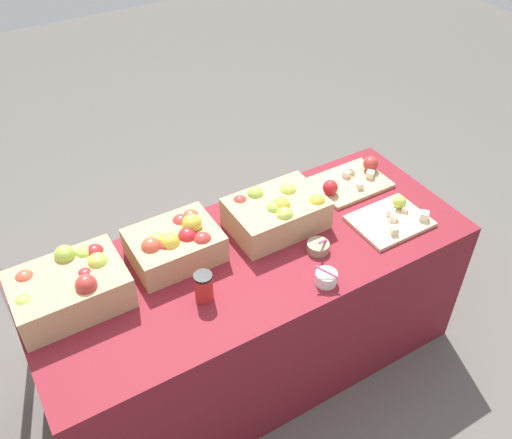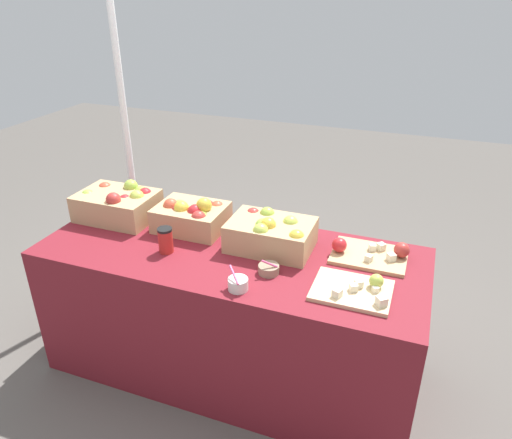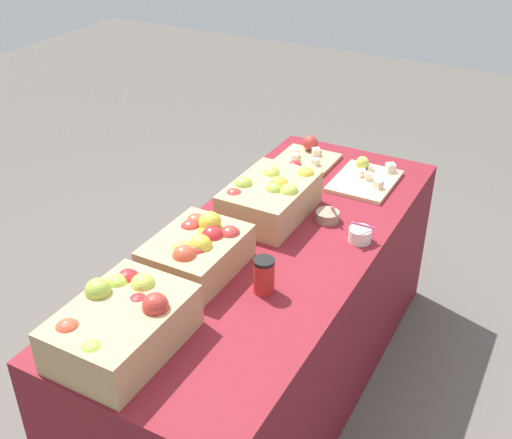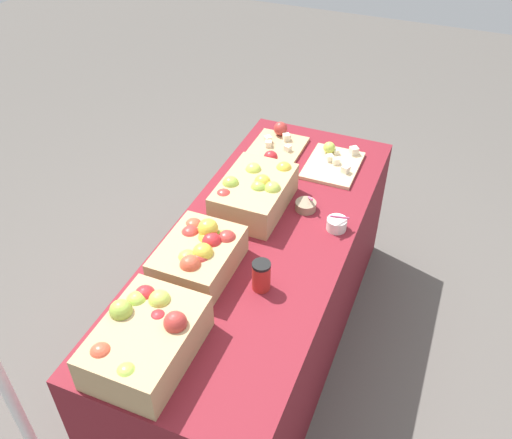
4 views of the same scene
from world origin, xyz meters
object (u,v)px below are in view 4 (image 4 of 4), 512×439
(cutting_board_front, at_px, (333,163))
(cutting_board_back, at_px, (276,147))
(sample_bowl_near, at_px, (337,224))
(apple_crate_right, at_px, (255,192))
(apple_crate_left, at_px, (146,338))
(sample_bowl_mid, at_px, (306,206))
(apple_crate_middle, at_px, (200,253))
(coffee_cup, at_px, (261,276))

(cutting_board_front, bearing_deg, cutting_board_back, 87.30)
(sample_bowl_near, bearing_deg, apple_crate_right, 87.93)
(apple_crate_left, xyz_separation_m, sample_bowl_mid, (0.97, -0.25, -0.06))
(apple_crate_right, xyz_separation_m, cutting_board_back, (0.48, 0.08, -0.06))
(cutting_board_back, bearing_deg, sample_bowl_near, -136.44)
(apple_crate_right, bearing_deg, apple_crate_middle, 174.48)
(cutting_board_front, height_order, cutting_board_back, cutting_board_back)
(sample_bowl_near, bearing_deg, apple_crate_left, 154.92)
(cutting_board_back, bearing_deg, coffee_cup, -162.61)
(apple_crate_middle, distance_m, sample_bowl_near, 0.62)
(cutting_board_front, xyz_separation_m, cutting_board_back, (0.01, 0.32, 0.01))
(cutting_board_back, distance_m, coffee_cup, 0.99)
(apple_crate_left, bearing_deg, cutting_board_back, 2.19)
(apple_crate_left, bearing_deg, coffee_cup, -29.04)
(apple_crate_left, distance_m, sample_bowl_near, 0.98)
(cutting_board_front, xyz_separation_m, coffee_cup, (-0.93, 0.02, 0.05))
(apple_crate_left, height_order, apple_crate_right, apple_crate_left)
(apple_crate_left, relative_size, cutting_board_back, 1.17)
(apple_crate_middle, relative_size, sample_bowl_near, 3.48)
(sample_bowl_near, height_order, sample_bowl_mid, sample_bowl_near)
(apple_crate_left, height_order, cutting_board_front, apple_crate_left)
(apple_crate_right, bearing_deg, cutting_board_back, 9.12)
(sample_bowl_near, relative_size, coffee_cup, 0.81)
(cutting_board_front, height_order, sample_bowl_mid, sample_bowl_mid)
(cutting_board_front, xyz_separation_m, sample_bowl_near, (-0.48, -0.15, 0.01))
(coffee_cup, bearing_deg, cutting_board_back, 17.39)
(apple_crate_right, height_order, cutting_board_back, apple_crate_right)
(cutting_board_back, xyz_separation_m, sample_bowl_mid, (-0.41, -0.30, -0.00))
(apple_crate_middle, relative_size, cutting_board_front, 1.09)
(apple_crate_left, distance_m, cutting_board_back, 1.38)
(apple_crate_middle, bearing_deg, cutting_board_back, 2.01)
(sample_bowl_mid, bearing_deg, cutting_board_back, 36.21)
(apple_crate_right, relative_size, coffee_cup, 3.20)
(sample_bowl_mid, bearing_deg, sample_bowl_near, -115.97)
(apple_crate_left, bearing_deg, cutting_board_front, -10.92)
(apple_crate_left, bearing_deg, apple_crate_middle, 2.57)
(apple_crate_right, relative_size, sample_bowl_near, 3.96)
(sample_bowl_near, bearing_deg, cutting_board_front, 17.67)
(apple_crate_right, xyz_separation_m, coffee_cup, (-0.46, -0.22, -0.02))
(apple_crate_left, xyz_separation_m, coffee_cup, (0.44, -0.24, -0.02))
(apple_crate_middle, relative_size, apple_crate_right, 0.88)
(apple_crate_left, height_order, coffee_cup, apple_crate_left)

